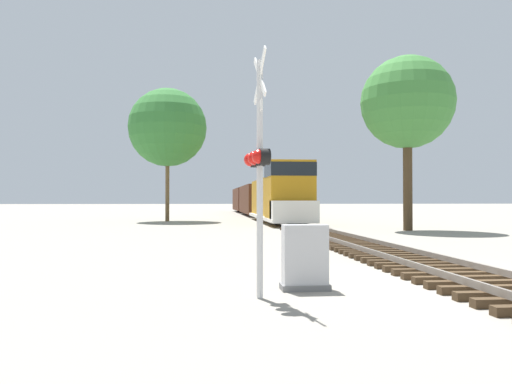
% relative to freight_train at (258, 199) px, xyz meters
% --- Properties ---
extents(ground_plane, '(400.00, 400.00, 0.00)m').
position_rel_freight_train_xyz_m(ground_plane, '(0.00, -44.02, -1.87)').
color(ground_plane, gray).
extents(rail_track_bed, '(2.60, 160.00, 0.31)m').
position_rel_freight_train_xyz_m(rail_track_bed, '(0.00, -44.02, -1.74)').
color(rail_track_bed, '#42301E').
rests_on(rail_track_bed, ground).
extents(freight_train, '(3.08, 48.10, 4.46)m').
position_rel_freight_train_xyz_m(freight_train, '(0.00, 0.00, 0.00)').
color(freight_train, '#B77A14').
rests_on(freight_train, ground).
extents(crossing_signal_near, '(0.42, 1.01, 4.60)m').
position_rel_freight_train_xyz_m(crossing_signal_near, '(-4.80, -44.92, 0.67)').
color(crossing_signal_near, silver).
rests_on(crossing_signal_near, ground).
extents(relay_cabinet, '(0.98, 0.52, 1.32)m').
position_rel_freight_train_xyz_m(relay_cabinet, '(-3.77, -44.13, -1.22)').
color(relay_cabinet, slate).
rests_on(relay_cabinet, ground).
extents(tree_far_right, '(5.50, 5.50, 10.37)m').
position_rel_freight_train_xyz_m(tree_far_right, '(6.18, -25.66, 5.70)').
color(tree_far_right, '#473521').
rests_on(tree_far_right, ground).
extents(tree_mid_background, '(6.61, 6.61, 11.25)m').
position_rel_freight_train_xyz_m(tree_mid_background, '(-8.97, -11.43, 6.06)').
color(tree_mid_background, brown).
rests_on(tree_mid_background, ground).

